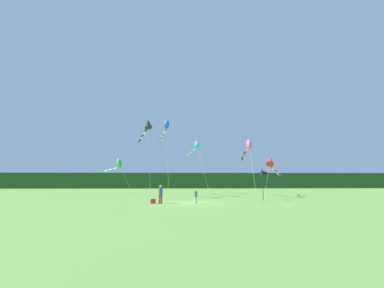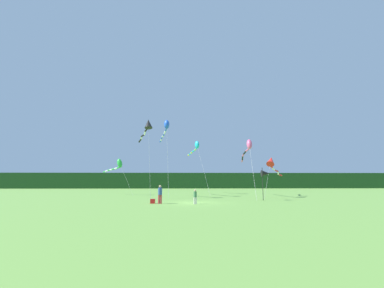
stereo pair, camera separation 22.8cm
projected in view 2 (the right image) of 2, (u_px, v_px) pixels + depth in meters
ground_plane at (194, 203)px, 24.80m from camera, size 120.00×120.00×0.00m
distant_treeline at (187, 181)px, 69.63m from camera, size 108.00×3.13×4.05m
person_adult at (160, 193)px, 24.00m from camera, size 0.37×0.37×1.67m
person_child at (195, 196)px, 23.55m from camera, size 0.29×0.29×1.30m
cooler_box at (153, 201)px, 24.14m from camera, size 0.42×0.40×0.41m
banner_flag_pole at (265, 174)px, 28.15m from camera, size 0.90×0.70×3.48m
kite_black at (148, 126)px, 32.23m from camera, size 2.64×6.56×9.62m
kite_rainbow at (248, 148)px, 33.40m from camera, size 1.10×10.96×7.28m
kite_green at (118, 164)px, 38.08m from camera, size 5.25×3.47×5.33m
kite_blue at (166, 127)px, 35.23m from camera, size 2.00×8.60×10.13m
kite_red at (272, 162)px, 35.50m from camera, size 5.49×8.57×5.56m
kite_cyan at (196, 146)px, 41.44m from camera, size 3.03×8.23×8.38m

